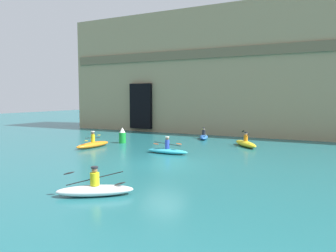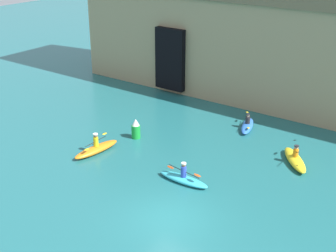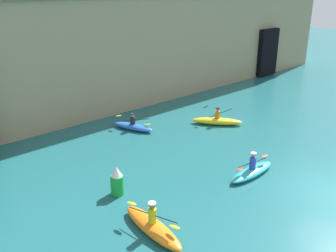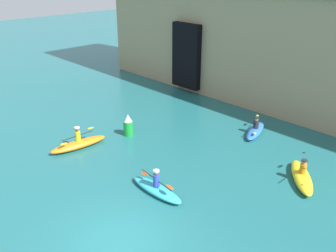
{
  "view_description": "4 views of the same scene",
  "coord_description": "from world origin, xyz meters",
  "px_view_note": "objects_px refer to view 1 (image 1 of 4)",
  "views": [
    {
      "loc": [
        8.65,
        -16.37,
        3.84
      ],
      "look_at": [
        -2.57,
        5.64,
        1.64
      ],
      "focal_mm": 35.0,
      "sensor_mm": 36.0,
      "label": 1
    },
    {
      "loc": [
        10.82,
        -14.94,
        12.67
      ],
      "look_at": [
        -3.64,
        4.87,
        2.1
      ],
      "focal_mm": 50.0,
      "sensor_mm": 36.0,
      "label": 2
    },
    {
      "loc": [
        -14.86,
        -5.82,
        8.53
      ],
      "look_at": [
        -4.05,
        6.09,
        2.36
      ],
      "focal_mm": 40.0,
      "sensor_mm": 36.0,
      "label": 3
    },
    {
      "loc": [
        9.19,
        -6.21,
        9.46
      ],
      "look_at": [
        -3.4,
        5.8,
        1.81
      ],
      "focal_mm": 40.0,
      "sensor_mm": 36.0,
      "label": 4
    }
  ],
  "objects_px": {
    "kayak_white": "(95,189)",
    "kayak_blue": "(204,136)",
    "kayak_cyan": "(167,150)",
    "marker_buoy": "(122,136)",
    "kayak_orange": "(93,144)",
    "kayak_yellow": "(246,143)"
  },
  "relations": [
    {
      "from": "kayak_cyan",
      "to": "kayak_orange",
      "type": "relative_size",
      "value": 0.9
    },
    {
      "from": "kayak_yellow",
      "to": "kayak_white",
      "type": "bearing_deg",
      "value": -46.98
    },
    {
      "from": "kayak_white",
      "to": "marker_buoy",
      "type": "distance_m",
      "value": 14.68
    },
    {
      "from": "kayak_blue",
      "to": "marker_buoy",
      "type": "height_order",
      "value": "marker_buoy"
    },
    {
      "from": "kayak_cyan",
      "to": "kayak_blue",
      "type": "xyz_separation_m",
      "value": [
        -0.59,
        8.5,
        0.0
      ]
    },
    {
      "from": "kayak_blue",
      "to": "kayak_white",
      "type": "bearing_deg",
      "value": -11.63
    },
    {
      "from": "kayak_blue",
      "to": "marker_buoy",
      "type": "relative_size",
      "value": 2.22
    },
    {
      "from": "kayak_orange",
      "to": "kayak_yellow",
      "type": "relative_size",
      "value": 1.12
    },
    {
      "from": "marker_buoy",
      "to": "kayak_cyan",
      "type": "bearing_deg",
      "value": -26.85
    },
    {
      "from": "kayak_white",
      "to": "kayak_yellow",
      "type": "distance_m",
      "value": 15.46
    },
    {
      "from": "kayak_cyan",
      "to": "kayak_yellow",
      "type": "bearing_deg",
      "value": 53.85
    },
    {
      "from": "kayak_cyan",
      "to": "marker_buoy",
      "type": "xyz_separation_m",
      "value": [
        -5.69,
        2.88,
        0.39
      ]
    },
    {
      "from": "kayak_white",
      "to": "kayak_yellow",
      "type": "relative_size",
      "value": 0.98
    },
    {
      "from": "kayak_orange",
      "to": "kayak_white",
      "type": "bearing_deg",
      "value": -134.82
    },
    {
      "from": "kayak_orange",
      "to": "marker_buoy",
      "type": "height_order",
      "value": "marker_buoy"
    },
    {
      "from": "kayak_blue",
      "to": "marker_buoy",
      "type": "distance_m",
      "value": 7.6
    },
    {
      "from": "kayak_cyan",
      "to": "kayak_blue",
      "type": "relative_size",
      "value": 1.03
    },
    {
      "from": "kayak_white",
      "to": "kayak_blue",
      "type": "xyz_separation_m",
      "value": [
        -2.41,
        18.23,
        -0.03
      ]
    },
    {
      "from": "kayak_orange",
      "to": "kayak_yellow",
      "type": "xyz_separation_m",
      "value": [
        10.24,
        5.74,
        -0.0
      ]
    },
    {
      "from": "kayak_cyan",
      "to": "kayak_white",
      "type": "relative_size",
      "value": 1.03
    },
    {
      "from": "kayak_cyan",
      "to": "kayak_white",
      "type": "distance_m",
      "value": 9.9
    },
    {
      "from": "kayak_white",
      "to": "kayak_blue",
      "type": "bearing_deg",
      "value": -117.36
    }
  ]
}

